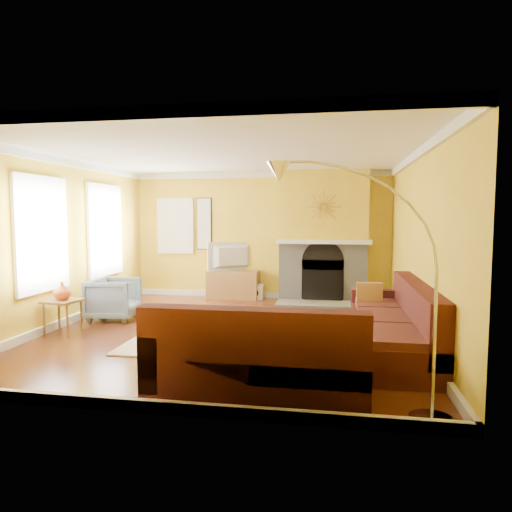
% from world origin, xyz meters
% --- Properties ---
extents(floor, '(5.50, 6.00, 0.02)m').
position_xyz_m(floor, '(0.00, 0.00, -0.01)').
color(floor, '#602B14').
rests_on(floor, ground).
extents(ceiling, '(5.50, 6.00, 0.02)m').
position_xyz_m(ceiling, '(0.00, 0.00, 2.71)').
color(ceiling, white).
rests_on(ceiling, ground).
extents(wall_back, '(5.50, 0.02, 2.70)m').
position_xyz_m(wall_back, '(0.00, 3.01, 1.35)').
color(wall_back, gold).
rests_on(wall_back, ground).
extents(wall_front, '(5.50, 0.02, 2.70)m').
position_xyz_m(wall_front, '(0.00, -3.01, 1.35)').
color(wall_front, gold).
rests_on(wall_front, ground).
extents(wall_left, '(0.02, 6.00, 2.70)m').
position_xyz_m(wall_left, '(-2.76, 0.00, 1.35)').
color(wall_left, gold).
rests_on(wall_left, ground).
extents(wall_right, '(0.02, 6.00, 2.70)m').
position_xyz_m(wall_right, '(2.76, 0.00, 1.35)').
color(wall_right, gold).
rests_on(wall_right, ground).
extents(baseboard, '(5.50, 6.00, 0.12)m').
position_xyz_m(baseboard, '(0.00, 0.00, 0.06)').
color(baseboard, white).
rests_on(baseboard, floor).
extents(crown_molding, '(5.50, 6.00, 0.12)m').
position_xyz_m(crown_molding, '(0.00, 0.00, 2.64)').
color(crown_molding, white).
rests_on(crown_molding, ceiling).
extents(window_left_near, '(0.06, 1.22, 1.72)m').
position_xyz_m(window_left_near, '(-2.72, 1.30, 1.50)').
color(window_left_near, white).
rests_on(window_left_near, wall_left).
extents(window_left_far, '(0.06, 1.22, 1.72)m').
position_xyz_m(window_left_far, '(-2.72, -0.60, 1.50)').
color(window_left_far, white).
rests_on(window_left_far, wall_left).
extents(window_back, '(0.82, 0.06, 1.22)m').
position_xyz_m(window_back, '(-1.90, 2.96, 1.55)').
color(window_back, white).
rests_on(window_back, wall_back).
extents(wall_art, '(0.34, 0.04, 1.14)m').
position_xyz_m(wall_art, '(-1.25, 2.97, 1.60)').
color(wall_art, white).
rests_on(wall_art, wall_back).
extents(fireplace, '(1.80, 0.40, 2.70)m').
position_xyz_m(fireplace, '(1.35, 2.80, 1.35)').
color(fireplace, gray).
rests_on(fireplace, floor).
extents(mantel, '(1.92, 0.22, 0.08)m').
position_xyz_m(mantel, '(1.35, 2.56, 1.25)').
color(mantel, white).
rests_on(mantel, fireplace).
extents(hearth, '(1.80, 0.70, 0.06)m').
position_xyz_m(hearth, '(1.35, 2.25, 0.03)').
color(hearth, gray).
rests_on(hearth, floor).
extents(sunburst, '(0.70, 0.04, 0.70)m').
position_xyz_m(sunburst, '(1.35, 2.57, 1.95)').
color(sunburst, olive).
rests_on(sunburst, fireplace).
extents(rug, '(2.40, 1.80, 0.02)m').
position_xyz_m(rug, '(-0.08, -0.57, 0.01)').
color(rug, beige).
rests_on(rug, floor).
extents(sectional_sofa, '(3.04, 3.44, 0.90)m').
position_xyz_m(sectional_sofa, '(1.23, -0.98, 0.45)').
color(sectional_sofa, '#471916').
rests_on(sectional_sofa, floor).
extents(coffee_table, '(1.09, 1.09, 0.36)m').
position_xyz_m(coffee_table, '(0.90, -0.59, 0.18)').
color(coffee_table, white).
rests_on(coffee_table, floor).
extents(media_console, '(1.09, 0.49, 0.60)m').
position_xyz_m(media_console, '(-0.55, 2.76, 0.30)').
color(media_console, olive).
rests_on(media_console, floor).
extents(tv, '(0.98, 0.68, 0.61)m').
position_xyz_m(tv, '(-0.55, 2.76, 0.91)').
color(tv, black).
rests_on(tv, media_console).
extents(subwoofer, '(0.31, 0.31, 0.31)m').
position_xyz_m(subwoofer, '(-0.06, 2.76, 0.16)').
color(subwoofer, white).
rests_on(subwoofer, floor).
extents(armchair, '(0.86, 0.84, 0.71)m').
position_xyz_m(armchair, '(-2.14, 0.47, 0.35)').
color(armchair, slate).
rests_on(armchair, floor).
extents(side_table, '(0.54, 0.54, 0.51)m').
position_xyz_m(side_table, '(-2.44, -0.55, 0.26)').
color(side_table, olive).
rests_on(side_table, floor).
extents(vase, '(0.32, 0.32, 0.27)m').
position_xyz_m(vase, '(-2.44, -0.55, 0.65)').
color(vase, '#D8591E').
rests_on(vase, side_table).
extents(book, '(0.28, 0.31, 0.03)m').
position_xyz_m(book, '(0.77, -0.50, 0.37)').
color(book, white).
rests_on(book, coffee_table).
extents(arc_lamp, '(1.41, 0.36, 2.22)m').
position_xyz_m(arc_lamp, '(1.79, -2.80, 1.11)').
color(arc_lamp, silver).
rests_on(arc_lamp, floor).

